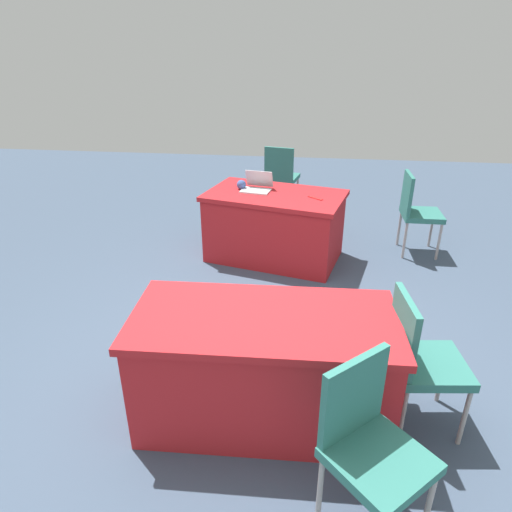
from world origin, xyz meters
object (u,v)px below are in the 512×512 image
object	(u,v)px
chair_aisle	(420,355)
chair_tucked_left	(281,174)
table_foreground	(275,226)
table_mid_left	(264,367)
laptop_silver	(257,187)
scissors_red	(315,198)
yarn_ball	(241,185)
chair_near_front	(416,209)
chair_tucked_right	(370,440)

from	to	relation	value
chair_aisle	chair_tucked_left	bearing A→B (deg)	-170.79
table_foreground	table_mid_left	bearing A→B (deg)	93.45
laptop_silver	scissors_red	size ratio (longest dim) A/B	2.01
table_foreground	yarn_ball	size ratio (longest dim) A/B	15.83
table_foreground	chair_tucked_left	world-z (taller)	chair_tucked_left
table_foreground	chair_aisle	size ratio (longest dim) A/B	1.76
chair_aisle	laptop_silver	world-z (taller)	laptop_silver
chair_near_front	scissors_red	bearing A→B (deg)	-68.52
table_foreground	chair_near_front	xyz separation A→B (m)	(-1.61, -0.35, 0.16)
table_mid_left	chair_near_front	size ratio (longest dim) A/B	1.76
table_mid_left	chair_near_front	world-z (taller)	chair_near_front
table_foreground	chair_tucked_left	xyz separation A→B (m)	(0.05, -1.62, 0.17)
chair_tucked_right	chair_aisle	xyz separation A→B (m)	(-0.38, -0.72, -0.01)
chair_tucked_left	chair_aisle	world-z (taller)	chair_tucked_left
table_foreground	scissors_red	size ratio (longest dim) A/B	9.23
chair_tucked_left	table_mid_left	bearing A→B (deg)	-75.72
chair_tucked_left	chair_aisle	xyz separation A→B (m)	(-1.17, 4.04, -0.02)
chair_near_front	scissors_red	world-z (taller)	chair_near_front
chair_aisle	scissors_red	world-z (taller)	chair_aisle
chair_tucked_left	yarn_ball	world-z (taller)	chair_tucked_left
chair_aisle	table_mid_left	bearing A→B (deg)	-93.93
chair_aisle	laptop_silver	bearing A→B (deg)	-158.95
chair_tucked_left	chair_tucked_right	distance (m)	4.83
chair_tucked_left	yarn_ball	size ratio (longest dim) A/B	9.20
chair_aisle	yarn_ball	bearing A→B (deg)	-156.12
chair_near_front	yarn_ball	size ratio (longest dim) A/B	9.10
table_foreground	laptop_silver	world-z (taller)	laptop_silver
scissors_red	chair_aisle	bearing A→B (deg)	-34.79
chair_tucked_left	chair_aisle	bearing A→B (deg)	-62.38
laptop_silver	chair_aisle	bearing A→B (deg)	127.80
chair_near_front	chair_tucked_right	world-z (taller)	chair_tucked_right
table_foreground	scissors_red	bearing A→B (deg)	164.80
chair_near_front	laptop_silver	world-z (taller)	laptop_silver
chair_tucked_right	chair_tucked_left	bearing A→B (deg)	-123.33
table_foreground	laptop_silver	size ratio (longest dim) A/B	4.59
chair_tucked_right	scissors_red	distance (m)	3.05
table_foreground	table_mid_left	distance (m)	2.48
chair_tucked_left	chair_tucked_right	size ratio (longest dim) A/B	1.01
table_mid_left	chair_aisle	size ratio (longest dim) A/B	1.78
chair_tucked_right	yarn_ball	size ratio (longest dim) A/B	9.12
table_mid_left	chair_tucked_left	distance (m)	4.10
laptop_silver	table_foreground	bearing A→B (deg)	167.58
table_foreground	scissors_red	world-z (taller)	scissors_red
scissors_red	table_foreground	bearing A→B (deg)	-156.34
chair_tucked_right	chair_aisle	bearing A→B (deg)	-160.39
chair_near_front	laptop_silver	size ratio (longest dim) A/B	2.64
chair_near_front	chair_aisle	xyz separation A→B (m)	(0.50, 2.78, -0.01)
chair_near_front	chair_tucked_left	size ratio (longest dim) A/B	0.99
laptop_silver	chair_near_front	bearing A→B (deg)	-161.94
table_foreground	yarn_ball	distance (m)	0.60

